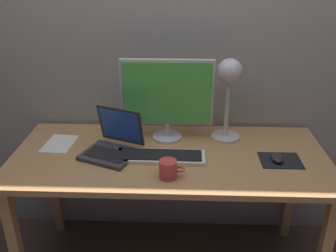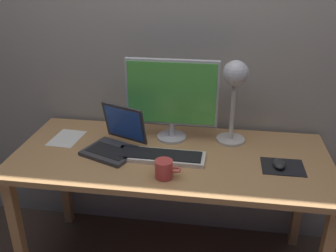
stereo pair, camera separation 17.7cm
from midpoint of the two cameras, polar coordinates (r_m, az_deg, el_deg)
back_wall at (r=2.09m, az=-1.85°, el=14.75°), size 4.80×0.06×2.60m
desk at (r=1.93m, az=-2.40°, el=-6.45°), size 1.60×0.70×0.74m
monitor at (r=1.96m, az=-2.75°, el=4.59°), size 0.49×0.16×0.44m
keyboard_main at (r=1.85m, az=-3.87°, el=-4.76°), size 0.44×0.15×0.03m
laptop at (r=1.92m, az=-10.84°, el=-2.26°), size 0.33×0.33×0.22m
desk_lamp at (r=1.95m, az=6.78°, el=6.61°), size 0.15×0.15×0.45m
mousepad at (r=1.89m, az=14.32°, el=-5.21°), size 0.20×0.16×0.00m
mouse at (r=1.87m, az=13.82°, el=-4.81°), size 0.06×0.10×0.03m
coffee_mug at (r=1.68m, az=-2.91°, el=-6.72°), size 0.12×0.08×0.09m
paper_sheet_near_mouse at (r=2.10m, az=-18.63°, el=-2.61°), size 0.16×0.22×0.00m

